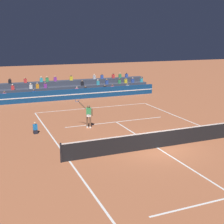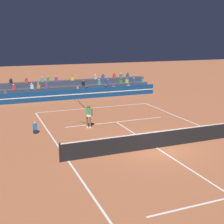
{
  "view_description": "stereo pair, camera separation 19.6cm",
  "coord_description": "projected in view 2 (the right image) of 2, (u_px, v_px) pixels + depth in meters",
  "views": [
    {
      "loc": [
        -9.39,
        -15.55,
        6.59
      ],
      "look_at": [
        -0.75,
        5.45,
        1.1
      ],
      "focal_mm": 50.0,
      "sensor_mm": 36.0,
      "label": 1
    },
    {
      "loc": [
        -9.21,
        -15.62,
        6.59
      ],
      "look_at": [
        -0.75,
        5.45,
        1.1
      ],
      "focal_mm": 50.0,
      "sensor_mm": 36.0,
      "label": 2
    }
  ],
  "objects": [
    {
      "name": "ground_plane",
      "position": [
        157.0,
        148.0,
        18.97
      ],
      "size": [
        120.0,
        120.0,
        0.0
      ],
      "primitive_type": "plane",
      "color": "#AD603D"
    },
    {
      "name": "court_lines",
      "position": [
        157.0,
        148.0,
        18.97
      ],
      "size": [
        11.1,
        23.9,
        0.01
      ],
      "color": "white",
      "rests_on": "ground"
    },
    {
      "name": "tennis_net",
      "position": [
        157.0,
        139.0,
        18.85
      ],
      "size": [
        12.0,
        0.1,
        1.1
      ],
      "color": "black",
      "rests_on": "ground"
    },
    {
      "name": "sponsor_banner_wall",
      "position": [
        80.0,
        94.0,
        33.91
      ],
      "size": [
        18.0,
        0.26,
        1.1
      ],
      "color": "navy",
      "rests_on": "ground"
    },
    {
      "name": "bleacher_stand",
      "position": [
        74.0,
        89.0,
        36.18
      ],
      "size": [
        18.48,
        2.85,
        2.28
      ],
      "color": "#383D4C",
      "rests_on": "ground"
    },
    {
      "name": "ball_kid_courtside",
      "position": [
        35.0,
        129.0,
        21.79
      ],
      "size": [
        0.3,
        0.36,
        0.84
      ],
      "color": "black",
      "rests_on": "ground"
    },
    {
      "name": "tennis_player",
      "position": [
        88.0,
        115.0,
        23.04
      ],
      "size": [
        1.27,
        0.56,
        2.32
      ],
      "color": "brown",
      "rests_on": "ground"
    },
    {
      "name": "tennis_ball",
      "position": [
        78.0,
        146.0,
        19.22
      ],
      "size": [
        0.07,
        0.07,
        0.07
      ],
      "primitive_type": "sphere",
      "color": "#C6DB33",
      "rests_on": "ground"
    }
  ]
}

